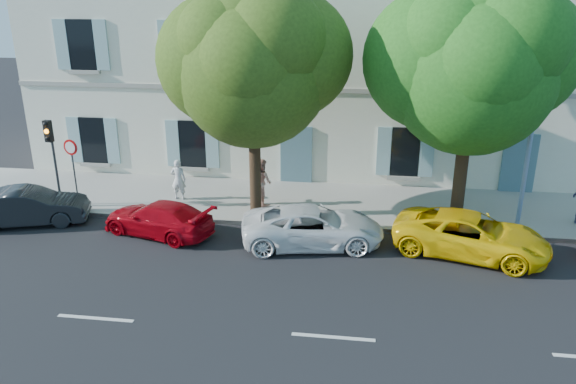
# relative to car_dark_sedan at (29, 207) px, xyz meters

# --- Properties ---
(ground) EXTENTS (90.00, 90.00, 0.00)m
(ground) POSITION_rel_car_dark_sedan_xyz_m (10.92, -1.34, -0.65)
(ground) COLOR black
(sidewalk) EXTENTS (36.00, 4.50, 0.15)m
(sidewalk) POSITION_rel_car_dark_sedan_xyz_m (10.92, 3.11, -0.57)
(sidewalk) COLOR #A09E96
(sidewalk) RESTS_ON ground
(kerb) EXTENTS (36.00, 0.16, 0.16)m
(kerb) POSITION_rel_car_dark_sedan_xyz_m (10.92, 0.94, -0.57)
(kerb) COLOR #9E998E
(kerb) RESTS_ON ground
(building) EXTENTS (28.00, 7.00, 12.00)m
(building) POSITION_rel_car_dark_sedan_xyz_m (10.92, 8.86, 5.35)
(building) COLOR white
(building) RESTS_ON ground
(car_dark_sedan) EXTENTS (4.15, 2.53, 1.29)m
(car_dark_sedan) POSITION_rel_car_dark_sedan_xyz_m (0.00, 0.00, 0.00)
(car_dark_sedan) COLOR black
(car_dark_sedan) RESTS_ON ground
(car_red_coupe) EXTENTS (4.17, 2.62, 1.13)m
(car_red_coupe) POSITION_rel_car_dark_sedan_xyz_m (4.74, -0.21, -0.08)
(car_red_coupe) COLOR #AB0410
(car_red_coupe) RESTS_ON ground
(car_white_coupe) EXTENTS (4.82, 2.80, 1.26)m
(car_white_coupe) POSITION_rel_car_dark_sedan_xyz_m (9.94, -0.32, -0.01)
(car_white_coupe) COLOR white
(car_white_coupe) RESTS_ON ground
(car_yellow_supercar) EXTENTS (5.11, 3.37, 1.30)m
(car_yellow_supercar) POSITION_rel_car_dark_sedan_xyz_m (14.86, -0.35, 0.01)
(car_yellow_supercar) COLOR yellow
(car_yellow_supercar) RESTS_ON ground
(tree_left) EXTENTS (5.12, 5.12, 7.94)m
(tree_left) POSITION_rel_car_dark_sedan_xyz_m (7.74, 1.50, 4.62)
(tree_left) COLOR #3A2819
(tree_left) RESTS_ON sidewalk
(tree_right) EXTENTS (5.27, 5.27, 8.12)m
(tree_right) POSITION_rel_car_dark_sedan_xyz_m (14.67, 1.53, 4.71)
(tree_right) COLOR #3A2819
(tree_right) RESTS_ON sidewalk
(traffic_light) EXTENTS (0.28, 0.37, 3.29)m
(traffic_light) POSITION_rel_car_dark_sedan_xyz_m (0.41, 1.24, 1.89)
(traffic_light) COLOR #383A3D
(traffic_light) RESTS_ON sidewalk
(road_sign) EXTENTS (0.58, 0.16, 2.52)m
(road_sign) POSITION_rel_car_dark_sedan_xyz_m (0.94, 1.61, 1.32)
(road_sign) COLOR #383A3D
(road_sign) RESTS_ON sidewalk
(street_lamp) EXTENTS (0.28, 1.56, 7.31)m
(street_lamp) POSITION_rel_car_dark_sedan_xyz_m (16.73, 1.44, 3.65)
(street_lamp) COLOR #7293BF
(street_lamp) RESTS_ON sidewalk
(pedestrian_a) EXTENTS (0.58, 0.38, 1.58)m
(pedestrian_a) POSITION_rel_car_dark_sedan_xyz_m (4.53, 2.68, 0.29)
(pedestrian_a) COLOR silver
(pedestrian_a) RESTS_ON sidewalk
(pedestrian_b) EXTENTS (1.08, 1.07, 1.76)m
(pedestrian_b) POSITION_rel_car_dark_sedan_xyz_m (7.75, 2.61, 0.38)
(pedestrian_b) COLOR tan
(pedestrian_b) RESTS_ON sidewalk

